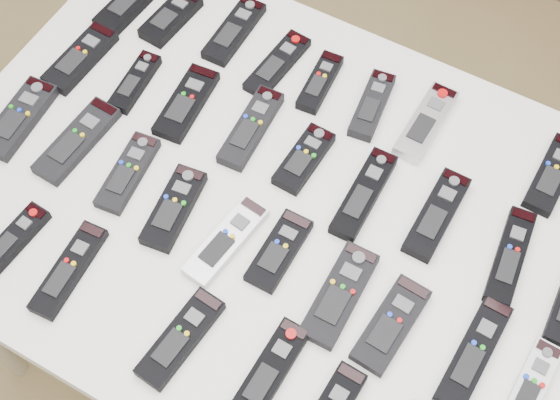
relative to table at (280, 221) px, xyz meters
The scene contains 31 objects.
ground 0.72m from the table, 75.11° to the right, with size 4.00×4.00×0.00m, color olive.
table is the anchor object (origin of this frame).
remote_1 0.49m from the table, 146.56° to the left, with size 0.06×0.14×0.02m, color black.
remote_2 0.41m from the table, 132.46° to the left, with size 0.05×0.17×0.02m, color black.
remote_3 0.32m from the table, 120.34° to the left, with size 0.05×0.17×0.02m, color black.
remote_4 0.29m from the table, 103.27° to the left, with size 0.04×0.14×0.02m, color black.
remote_5 0.28m from the table, 79.86° to the left, with size 0.05×0.15×0.02m, color black.
remote_6 0.33m from the table, 61.39° to the left, with size 0.05×0.18×0.02m, color #B7B7BC.
remote_7 0.50m from the table, 36.15° to the left, with size 0.05×0.17×0.02m, color black.
remote_9 0.51m from the table, 169.71° to the left, with size 0.06×0.17×0.02m, color black.
remote_10 0.39m from the table, 165.76° to the left, with size 0.04×0.14×0.02m, color black.
remote_11 0.29m from the table, 158.68° to the left, with size 0.06×0.17×0.02m, color black.
remote_12 0.18m from the table, 138.13° to the left, with size 0.05×0.18×0.02m, color black.
remote_13 0.12m from the table, 93.90° to the left, with size 0.05×0.14×0.02m, color black.
remote_14 0.16m from the table, 35.70° to the left, with size 0.05×0.19×0.02m, color black.
remote_15 0.28m from the table, 24.23° to the left, with size 0.05×0.18×0.02m, color black.
remote_16 0.41m from the table, 14.38° to the left, with size 0.05×0.18×0.02m, color black.
remote_18 0.53m from the table, behind, with size 0.06×0.18×0.02m, color black.
remote_19 0.40m from the table, 169.89° to the right, with size 0.06×0.19×0.02m, color black.
remote_20 0.29m from the table, 163.35° to the right, with size 0.05×0.16×0.02m, color black.
remote_21 0.20m from the table, 147.08° to the right, with size 0.06×0.16×0.02m, color black.
remote_22 0.14m from the table, 111.28° to the right, with size 0.05×0.18×0.02m, color #B7B7BC.
remote_23 0.12m from the table, 61.51° to the right, with size 0.06×0.15×0.02m, color black.
remote_24 0.21m from the table, 31.20° to the right, with size 0.06×0.18×0.02m, color black.
remote_25 0.30m from the table, 22.16° to the right, with size 0.06×0.17×0.02m, color black.
remote_26 0.42m from the table, 12.28° to the right, with size 0.05×0.20×0.02m, color black.
remote_27 0.51m from the table, 10.99° to the right, with size 0.04×0.16×0.02m, color silver.
remote_29 0.47m from the table, 141.42° to the right, with size 0.04×0.15×0.02m, color black.
remote_30 0.38m from the table, 130.60° to the right, with size 0.05×0.18×0.02m, color black.
remote_31 0.30m from the table, 93.12° to the right, with size 0.05×0.17×0.02m, color black.
remote_32 0.31m from the table, 63.82° to the right, with size 0.05×0.18×0.02m, color black.
Camera 1 is at (0.31, -0.52, 1.99)m, focal length 50.00 mm.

